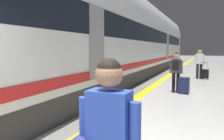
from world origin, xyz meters
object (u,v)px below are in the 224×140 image
suitcase_near (184,85)px  passenger_mid (199,61)px  passenger_near (176,69)px  high_speed_train (119,34)px  suitcase_mid (205,74)px

suitcase_near → passenger_mid: bearing=85.3°
passenger_near → passenger_mid: passenger_mid is taller
passenger_mid → high_speed_train: bearing=-147.6°
suitcase_mid → suitcase_near: bearing=-98.6°
passenger_mid → suitcase_mid: size_ratio=1.81×
high_speed_train → passenger_mid: bearing=32.4°
high_speed_train → suitcase_near: bearing=-33.5°
suitcase_near → passenger_mid: passenger_mid is taller
passenger_near → high_speed_train: bearing=145.5°
passenger_near → suitcase_near: passenger_near is taller
high_speed_train → suitcase_near: (3.58, -2.37, -2.16)m
passenger_near → suitcase_mid: size_ratio=1.66×
high_speed_train → passenger_near: bearing=-34.5°
high_speed_train → passenger_mid: (3.98, 2.53, -1.50)m
passenger_near → suitcase_mid: bearing=77.4°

